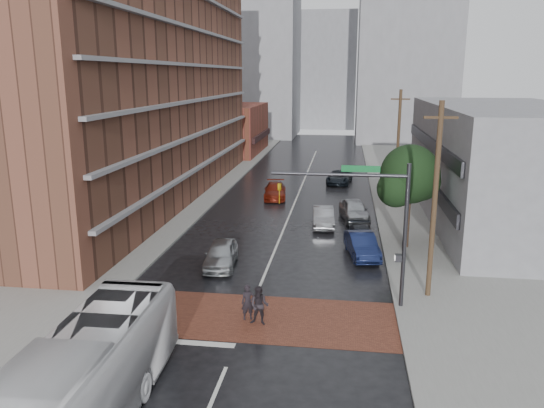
% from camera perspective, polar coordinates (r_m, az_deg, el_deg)
% --- Properties ---
extents(ground, '(160.00, 160.00, 0.00)m').
position_cam_1_polar(ground, '(25.25, -2.91, -12.53)').
color(ground, black).
rests_on(ground, ground).
extents(crosswalk, '(14.00, 5.00, 0.02)m').
position_cam_1_polar(crosswalk, '(25.69, -2.69, -12.03)').
color(crosswalk, brown).
rests_on(crosswalk, ground).
extents(sidewalk_west, '(9.00, 90.00, 0.15)m').
position_cam_1_polar(sidewalk_west, '(51.04, -10.37, 0.93)').
color(sidewalk_west, gray).
rests_on(sidewalk_west, ground).
extents(sidewalk_east, '(9.00, 90.00, 0.15)m').
position_cam_1_polar(sidewalk_east, '(49.04, 16.09, 0.09)').
color(sidewalk_east, gray).
rests_on(sidewalk_east, ground).
extents(apartment_block, '(10.00, 44.00, 28.00)m').
position_cam_1_polar(apartment_block, '(49.83, -14.31, 16.56)').
color(apartment_block, brown).
rests_on(apartment_block, ground).
extents(storefront_west, '(8.00, 16.00, 7.00)m').
position_cam_1_polar(storefront_west, '(78.34, -4.20, 8.05)').
color(storefront_west, maroon).
rests_on(storefront_west, ground).
extents(building_east, '(11.00, 26.00, 9.00)m').
position_cam_1_polar(building_east, '(44.44, 23.74, 3.92)').
color(building_east, gray).
rests_on(building_east, ground).
extents(distant_tower_west, '(18.00, 16.00, 32.00)m').
position_cam_1_polar(distant_tower_west, '(102.02, -2.55, 16.40)').
color(distant_tower_west, gray).
rests_on(distant_tower_west, ground).
extents(distant_tower_east, '(16.00, 14.00, 36.00)m').
position_cam_1_polar(distant_tower_east, '(94.97, 14.41, 17.42)').
color(distant_tower_east, gray).
rests_on(distant_tower_east, ground).
extents(distant_tower_center, '(12.00, 10.00, 24.00)m').
position_cam_1_polar(distant_tower_center, '(117.32, 5.98, 14.03)').
color(distant_tower_center, gray).
rests_on(distant_tower_center, ground).
extents(street_tree, '(4.20, 4.10, 6.90)m').
position_cam_1_polar(street_tree, '(35.11, 14.61, 2.71)').
color(street_tree, '#332319').
rests_on(street_tree, ground).
extents(signal_mast, '(6.50, 0.30, 7.20)m').
position_cam_1_polar(signal_mast, '(25.60, 11.01, -1.09)').
color(signal_mast, '#2D2D33').
rests_on(signal_mast, ground).
extents(utility_pole_near, '(1.60, 0.26, 10.00)m').
position_cam_1_polar(utility_pole_near, '(27.28, 17.09, 0.34)').
color(utility_pole_near, '#473321').
rests_on(utility_pole_near, ground).
extents(utility_pole_far, '(1.60, 0.26, 10.00)m').
position_cam_1_polar(utility_pole_far, '(46.83, 13.38, 5.94)').
color(utility_pole_far, '#473321').
rests_on(utility_pole_far, ground).
extents(transit_bus, '(3.08, 12.20, 3.38)m').
position_cam_1_polar(transit_bus, '(18.17, -20.56, -18.64)').
color(transit_bus, silver).
rests_on(transit_bus, ground).
extents(pedestrian_a, '(0.73, 0.61, 1.70)m').
position_cam_1_polar(pedestrian_a, '(25.12, -2.61, -10.53)').
color(pedestrian_a, black).
rests_on(pedestrian_a, ground).
extents(pedestrian_b, '(0.97, 0.79, 1.85)m').
position_cam_1_polar(pedestrian_b, '(24.60, -1.36, -10.87)').
color(pedestrian_b, black).
rests_on(pedestrian_b, ground).
extents(car_travel_a, '(2.19, 4.60, 1.52)m').
position_cam_1_polar(car_travel_a, '(31.88, -5.51, -5.40)').
color(car_travel_a, '#A7ABAE').
rests_on(car_travel_a, ground).
extents(car_travel_b, '(1.87, 4.51, 1.45)m').
position_cam_1_polar(car_travel_b, '(40.22, 5.54, -1.40)').
color(car_travel_b, '#929499').
rests_on(car_travel_b, ground).
extents(car_travel_c, '(2.49, 5.04, 1.41)m').
position_cam_1_polar(car_travel_c, '(49.23, 0.33, 1.44)').
color(car_travel_c, maroon).
rests_on(car_travel_c, ground).
extents(suv_travel, '(2.90, 5.19, 1.37)m').
position_cam_1_polar(suv_travel, '(56.38, 7.26, 2.88)').
color(suv_travel, black).
rests_on(suv_travel, ground).
extents(car_parked_near, '(2.37, 4.72, 1.49)m').
position_cam_1_polar(car_parked_near, '(33.89, 9.65, -4.39)').
color(car_parked_near, '#121A3F').
rests_on(car_parked_near, ground).
extents(car_parked_mid, '(2.05, 4.50, 1.28)m').
position_cam_1_polar(car_parked_mid, '(35.82, 9.58, -3.57)').
color(car_parked_mid, black).
rests_on(car_parked_mid, ground).
extents(car_parked_far, '(2.74, 5.09, 1.65)m').
position_cam_1_polar(car_parked_far, '(42.19, 8.83, -0.64)').
color(car_parked_far, '#9B9FA3').
rests_on(car_parked_far, ground).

